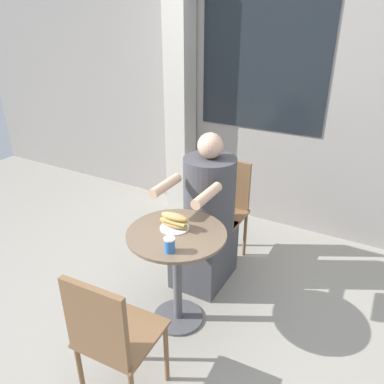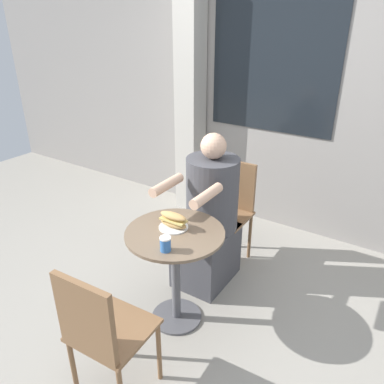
{
  "view_description": "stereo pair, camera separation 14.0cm",
  "coord_description": "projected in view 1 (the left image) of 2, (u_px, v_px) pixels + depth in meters",
  "views": [
    {
      "loc": [
        1.08,
        -1.71,
        1.94
      ],
      "look_at": [
        0.0,
        0.2,
        0.91
      ],
      "focal_mm": 35.0,
      "sensor_mm": 36.0,
      "label": 1
    },
    {
      "loc": [
        1.2,
        -1.64,
        1.94
      ],
      "look_at": [
        0.0,
        0.2,
        0.91
      ],
      "focal_mm": 35.0,
      "sensor_mm": 36.0,
      "label": 2
    }
  ],
  "objects": [
    {
      "name": "empty_chair_across",
      "position": [
        109.0,
        334.0,
        1.84
      ],
      "size": [
        0.4,
        0.4,
        0.87
      ],
      "rotation": [
        0.0,
        0.0,
        0.06
      ],
      "color": "brown",
      "rests_on": "ground_plane"
    },
    {
      "name": "sandwich_on_plate",
      "position": [
        174.0,
        222.0,
        2.38
      ],
      "size": [
        0.19,
        0.19,
        0.11
      ],
      "rotation": [
        0.0,
        0.0,
        0.02
      ],
      "color": "white",
      "rests_on": "cafe_table"
    },
    {
      "name": "storefront_wall",
      "position": [
        274.0,
        82.0,
        3.41
      ],
      "size": [
        8.0,
        0.09,
        2.8
      ],
      "color": "gray",
      "rests_on": "ground_plane"
    },
    {
      "name": "drink_cup",
      "position": [
        170.0,
        245.0,
        2.14
      ],
      "size": [
        0.07,
        0.07,
        0.09
      ],
      "color": "#336BB7",
      "rests_on": "cafe_table"
    },
    {
      "name": "lattice_pillar",
      "position": [
        180.0,
        98.0,
        3.75
      ],
      "size": [
        0.24,
        0.24,
        2.4
      ],
      "color": "#B2ADA3",
      "rests_on": "ground_plane"
    },
    {
      "name": "seated_diner",
      "position": [
        206.0,
        221.0,
        2.88
      ],
      "size": [
        0.4,
        0.71,
        1.2
      ],
      "rotation": [
        0.0,
        0.0,
        3.15
      ],
      "color": "#424247",
      "rests_on": "ground_plane"
    },
    {
      "name": "ground_plane",
      "position": [
        178.0,
        318.0,
        2.66
      ],
      "size": [
        8.0,
        8.0,
        0.0
      ],
      "primitive_type": "plane",
      "color": "gray"
    },
    {
      "name": "diner_chair",
      "position": [
        226.0,
        202.0,
        3.15
      ],
      "size": [
        0.38,
        0.38,
        0.87
      ],
      "rotation": [
        0.0,
        0.0,
        3.15
      ],
      "color": "brown",
      "rests_on": "ground_plane"
    },
    {
      "name": "cafe_table",
      "position": [
        177.0,
        258.0,
        2.44
      ],
      "size": [
        0.64,
        0.64,
        0.71
      ],
      "color": "brown",
      "rests_on": "ground_plane"
    }
  ]
}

